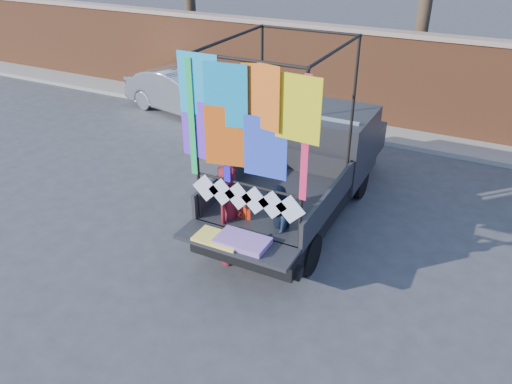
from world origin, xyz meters
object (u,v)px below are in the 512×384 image
at_px(pickup_truck, 312,162).
at_px(man, 275,230).
at_px(woman, 231,215).
at_px(sedan, 185,92).

xyz_separation_m(pickup_truck, man, (0.32, -2.42, -0.12)).
bearing_deg(pickup_truck, woman, -100.02).
relative_size(sedan, man, 2.53).
relative_size(pickup_truck, man, 3.65).
relative_size(pickup_truck, woman, 3.19).
bearing_deg(pickup_truck, sedan, 148.10).
bearing_deg(sedan, woman, -129.64).
distance_m(sedan, man, 8.02).
bearing_deg(woman, man, -76.68).
xyz_separation_m(sedan, man, (5.62, -5.72, 0.13)).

